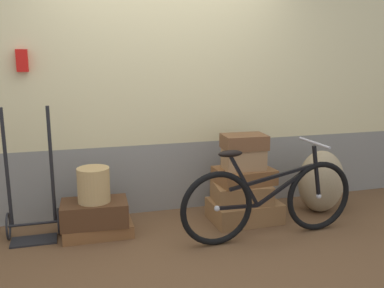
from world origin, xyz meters
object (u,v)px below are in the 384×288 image
at_px(wicker_basket, 94,185).
at_px(suitcase_3, 241,192).
at_px(suitcase_1, 95,213).
at_px(burlap_sack, 321,181).
at_px(suitcase_0, 98,228).
at_px(suitcase_2, 244,210).
at_px(suitcase_6, 244,142).
at_px(luggage_trolley, 32,208).
at_px(bicycle, 269,200).
at_px(suitcase_4, 244,176).
at_px(suitcase_5, 244,159).

bearing_deg(wicker_basket, suitcase_3, -0.64).
xyz_separation_m(suitcase_1, burlap_sack, (2.32, -0.01, 0.10)).
relative_size(suitcase_0, burlap_sack, 0.96).
bearing_deg(suitcase_2, suitcase_3, 165.16).
height_order(suitcase_3, suitcase_6, suitcase_6).
distance_m(suitcase_2, suitcase_3, 0.19).
bearing_deg(suitcase_6, burlap_sack, 2.44).
height_order(luggage_trolley, bicycle, luggage_trolley).
relative_size(wicker_basket, luggage_trolley, 0.26).
xyz_separation_m(suitcase_1, suitcase_4, (1.46, 0.00, 0.23)).
bearing_deg(suitcase_2, suitcase_6, 149.88).
height_order(suitcase_1, luggage_trolley, luggage_trolley).
distance_m(suitcase_1, burlap_sack, 2.32).
bearing_deg(burlap_sack, wicker_basket, 179.68).
bearing_deg(suitcase_1, burlap_sack, 3.01).
xyz_separation_m(luggage_trolley, bicycle, (2.05, -0.57, 0.07)).
relative_size(suitcase_1, suitcase_2, 0.89).
bearing_deg(bicycle, suitcase_5, 98.63).
height_order(suitcase_6, wicker_basket, suitcase_6).
bearing_deg(bicycle, suitcase_6, 98.58).
height_order(suitcase_6, bicycle, suitcase_6).
distance_m(suitcase_0, suitcase_4, 1.49).
bearing_deg(suitcase_3, wicker_basket, -174.72).
bearing_deg(luggage_trolley, suitcase_3, -3.68).
bearing_deg(bicycle, suitcase_1, 162.94).
relative_size(suitcase_0, luggage_trolley, 0.52).
bearing_deg(suitcase_3, suitcase_6, 7.55).
height_order(suitcase_2, suitcase_5, suitcase_5).
height_order(luggage_trolley, burlap_sack, luggage_trolley).
bearing_deg(suitcase_0, burlap_sack, -0.62).
bearing_deg(suitcase_0, luggage_trolley, 171.54).
xyz_separation_m(suitcase_2, suitcase_6, (-0.02, 0.01, 0.70)).
bearing_deg(suitcase_2, suitcase_1, 177.43).
height_order(suitcase_1, suitcase_4, suitcase_4).
relative_size(suitcase_2, suitcase_5, 1.72).
height_order(wicker_basket, luggage_trolley, luggage_trolley).
bearing_deg(suitcase_3, suitcase_1, -174.72).
bearing_deg(suitcase_2, suitcase_4, 91.26).
distance_m(suitcase_2, suitcase_5, 0.53).
bearing_deg(burlap_sack, suitcase_3, -179.82).
bearing_deg(burlap_sack, bicycle, -150.97).
distance_m(suitcase_3, suitcase_4, 0.17).
distance_m(suitcase_1, suitcase_4, 1.47).
bearing_deg(suitcase_4, suitcase_1, 175.90).
bearing_deg(suitcase_2, burlap_sack, -0.92).
bearing_deg(suitcase_0, suitcase_1, -132.34).
height_order(suitcase_6, burlap_sack, suitcase_6).
bearing_deg(suitcase_0, suitcase_5, -1.24).
height_order(suitcase_0, bicycle, bicycle).
xyz_separation_m(suitcase_4, luggage_trolley, (-1.99, 0.11, -0.17)).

